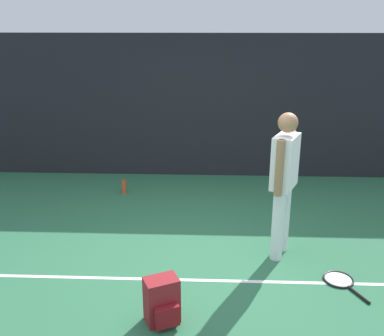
% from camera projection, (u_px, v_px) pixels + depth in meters
% --- Properties ---
extents(ground_plane, '(12.00, 12.00, 0.00)m').
position_uv_depth(ground_plane, '(191.00, 261.00, 4.95)').
color(ground_plane, '#2D6B47').
extents(back_fence, '(10.00, 0.10, 2.44)m').
position_uv_depth(back_fence, '(198.00, 107.00, 7.39)').
color(back_fence, black).
rests_on(back_fence, ground).
extents(court_line, '(9.00, 0.05, 0.00)m').
position_uv_depth(court_line, '(189.00, 280.00, 4.59)').
color(court_line, white).
rests_on(court_line, ground).
extents(tennis_player, '(0.37, 0.49, 1.70)m').
position_uv_depth(tennis_player, '(284.00, 177.00, 4.81)').
color(tennis_player, white).
rests_on(tennis_player, ground).
extents(tennis_racket, '(0.43, 0.63, 0.03)m').
position_uv_depth(tennis_racket, '(340.00, 281.00, 4.56)').
color(tennis_racket, black).
rests_on(tennis_racket, ground).
extents(backpack, '(0.36, 0.36, 0.44)m').
position_uv_depth(backpack, '(162.00, 302.00, 3.90)').
color(backpack, maroon).
rests_on(backpack, ground).
extents(tennis_ball_near_player, '(0.07, 0.07, 0.07)m').
position_uv_depth(tennis_ball_near_player, '(282.00, 206.00, 6.37)').
color(tennis_ball_near_player, '#CCE033').
rests_on(tennis_ball_near_player, ground).
extents(water_bottle, '(0.07, 0.07, 0.23)m').
position_uv_depth(water_bottle, '(124.00, 187.00, 6.88)').
color(water_bottle, '#D84C26').
rests_on(water_bottle, ground).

